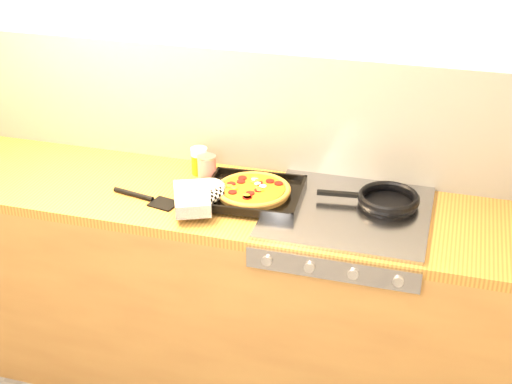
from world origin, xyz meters
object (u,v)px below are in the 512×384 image
(pizza_on_tray, at_px, (237,192))
(tomato_can, at_px, (207,168))
(juice_glass, at_px, (199,161))
(frying_pan, at_px, (387,200))

(pizza_on_tray, distance_m, tomato_can, 0.22)
(tomato_can, bearing_deg, pizza_on_tray, -40.04)
(tomato_can, xyz_separation_m, juice_glass, (-0.05, 0.05, 0.00))
(pizza_on_tray, xyz_separation_m, frying_pan, (0.56, 0.11, -0.01))
(tomato_can, distance_m, juice_glass, 0.07)
(pizza_on_tray, distance_m, frying_pan, 0.57)
(frying_pan, xyz_separation_m, juice_glass, (-0.78, 0.08, 0.02))
(tomato_can, bearing_deg, frying_pan, -2.65)
(pizza_on_tray, height_order, frying_pan, pizza_on_tray)
(pizza_on_tray, height_order, juice_glass, juice_glass)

